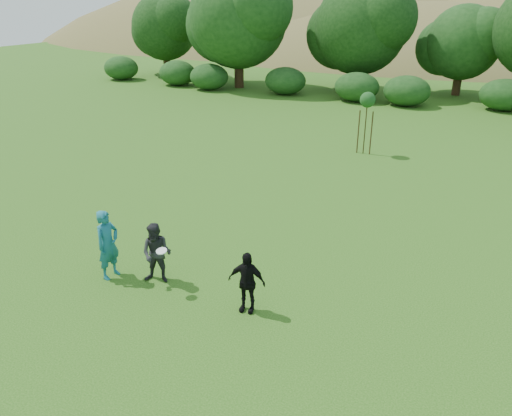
{
  "coord_description": "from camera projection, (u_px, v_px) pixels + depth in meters",
  "views": [
    {
      "loc": [
        5.78,
        -9.07,
        6.82
      ],
      "look_at": [
        0.0,
        3.0,
        1.1
      ],
      "focal_mm": 35.0,
      "sensor_mm": 36.0,
      "label": 1
    }
  ],
  "objects": [
    {
      "name": "hillside",
      "position": [
        442.0,
        132.0,
        74.18
      ],
      "size": [
        150.0,
        72.0,
        52.0
      ],
      "color": "olive",
      "rests_on": "ground"
    },
    {
      "name": "player_grey",
      "position": [
        157.0,
        253.0,
        12.6
      ],
      "size": [
        0.92,
        0.8,
        1.62
      ],
      "primitive_type": "imported",
      "rotation": [
        0.0,
        0.0,
        0.27
      ],
      "color": "#262729",
      "rests_on": "ground"
    },
    {
      "name": "ground",
      "position": [
        204.0,
        291.0,
        12.5
      ],
      "size": [
        120.0,
        120.0,
        0.0
      ],
      "primitive_type": "plane",
      "color": "#19470C",
      "rests_on": "ground"
    },
    {
      "name": "tree_row",
      "position": [
        467.0,
        27.0,
        33.08
      ],
      "size": [
        53.92,
        10.38,
        9.62
      ],
      "color": "#3A2616",
      "rests_on": "ground"
    },
    {
      "name": "player_black",
      "position": [
        247.0,
        282.0,
        11.45
      ],
      "size": [
        0.93,
        0.49,
        1.52
      ],
      "primitive_type": "imported",
      "rotation": [
        0.0,
        0.0,
        0.15
      ],
      "color": "black",
      "rests_on": "ground"
    },
    {
      "name": "frisbee",
      "position": [
        161.0,
        251.0,
        12.04
      ],
      "size": [
        0.27,
        0.27,
        0.08
      ],
      "color": "white",
      "rests_on": "ground"
    },
    {
      "name": "player_teal",
      "position": [
        108.0,
        244.0,
        12.78
      ],
      "size": [
        0.51,
        0.72,
        1.87
      ],
      "primitive_type": "imported",
      "rotation": [
        0.0,
        0.0,
        1.47
      ],
      "color": "#196574",
      "rests_on": "ground"
    },
    {
      "name": "sapling",
      "position": [
        367.0,
        102.0,
        22.4
      ],
      "size": [
        0.7,
        0.7,
        2.85
      ],
      "color": "#352514",
      "rests_on": "ground"
    }
  ]
}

